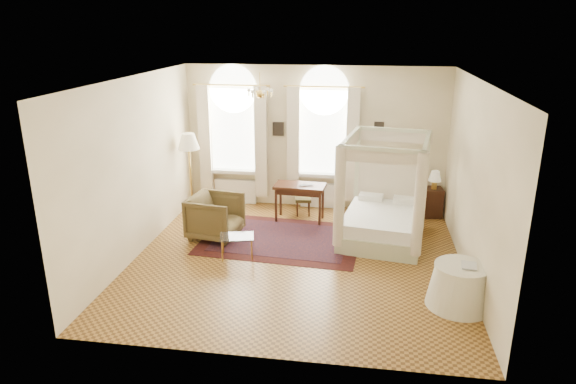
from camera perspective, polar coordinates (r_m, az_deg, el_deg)
name	(u,v)px	position (r m, az deg, el deg)	size (l,w,h in m)	color
ground	(297,259)	(9.64, 1.01, -7.47)	(6.00, 6.00, 0.00)	olive
room_walls	(298,156)	(8.96, 1.08, 4.00)	(6.00, 6.00, 6.00)	#FFEBC2
window_left	(234,144)	(12.18, -6.05, 5.38)	(1.62, 0.27, 3.29)	white
window_right	(323,147)	(11.83, 3.88, 5.05)	(1.62, 0.27, 3.29)	white
chandelier	(260,93)	(10.10, -3.13, 10.96)	(0.51, 0.45, 0.50)	gold
wall_pictures	(319,128)	(11.85, 3.41, 7.08)	(2.54, 0.03, 0.39)	black
canopy_bed	(383,218)	(10.44, 10.51, -2.84)	(1.88, 2.19, 2.13)	#BBBF9B
nightstand	(431,202)	(12.05, 15.61, -1.09)	(0.46, 0.42, 0.66)	#33180E
nightstand_lamp	(435,177)	(11.84, 16.01, 1.60)	(0.28, 0.28, 0.41)	gold
writing_desk	(300,190)	(11.24, 1.32, 0.23)	(1.14, 0.64, 0.83)	#33180E
laptop	(306,184)	(11.20, 1.99, 0.86)	(0.30, 0.20, 0.02)	black
stool	(303,200)	(11.69, 1.70, -0.95)	(0.40, 0.40, 0.41)	#4F4422
armchair	(215,217)	(10.54, -8.07, -2.72)	(0.95, 0.98, 0.89)	#4C3E20
coffee_table	(237,238)	(9.62, -5.70, -5.13)	(0.71, 0.57, 0.43)	silver
floor_lamp	(189,146)	(11.59, -10.98, 5.08)	(0.48, 0.48, 1.88)	gold
oriental_rug	(282,239)	(10.49, -0.72, -5.23)	(3.30, 2.48, 0.01)	#461510
side_table	(460,286)	(8.46, 18.54, -9.87)	(1.00, 1.00, 0.68)	white
book	(462,265)	(8.30, 18.73, -7.66)	(0.22, 0.29, 0.03)	black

